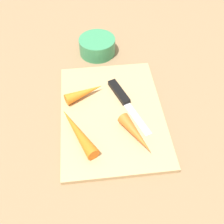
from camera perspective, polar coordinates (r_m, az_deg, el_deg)
ground_plane at (r=0.70m, az=0.00°, el=-0.63°), size 1.40×1.40×0.00m
cutting_board at (r=0.69m, az=0.00°, el=-0.32°), size 0.36×0.26×0.01m
knife at (r=0.72m, az=1.96°, el=3.59°), size 0.19×0.09×0.01m
carrot_medium at (r=0.63m, az=5.20°, el=-4.72°), size 0.12×0.08×0.03m
carrot_longest at (r=0.64m, az=-7.37°, el=-4.09°), size 0.15×0.10×0.03m
carrot_shortest at (r=0.72m, az=-5.84°, el=4.13°), size 0.07×0.11×0.03m
small_bowl at (r=0.87m, az=-3.16°, el=13.85°), size 0.11×0.11×0.05m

